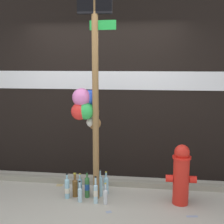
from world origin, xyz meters
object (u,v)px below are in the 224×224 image
object	(u,v)px
bottle_0	(100,185)
bottle_8	(106,184)
memorial_post	(89,92)
bottle_5	(96,193)
bottle_6	(105,196)
bottle_3	(87,186)
bottle_7	(75,187)
fire_hydrant	(181,174)
bottle_1	(80,186)
bottle_4	(67,188)
bottle_2	(80,194)

from	to	relation	value
bottle_0	bottle_8	bearing A→B (deg)	50.10
memorial_post	bottle_5	xyz separation A→B (m)	(0.12, -0.19, -1.33)
bottle_5	bottle_6	size ratio (longest dim) A/B	1.27
bottle_3	bottle_7	bearing A→B (deg)	-179.35
bottle_5	bottle_6	bearing A→B (deg)	-4.68
fire_hydrant	bottle_1	world-z (taller)	fire_hydrant
bottle_8	fire_hydrant	bearing A→B (deg)	-9.76
fire_hydrant	bottle_8	xyz separation A→B (m)	(-1.03, 0.18, -0.27)
bottle_6	bottle_8	world-z (taller)	bottle_8
bottle_5	bottle_8	distance (m)	0.33
memorial_post	bottle_3	world-z (taller)	memorial_post
bottle_7	bottle_8	world-z (taller)	bottle_7
bottle_7	bottle_0	bearing A→B (deg)	11.41
bottle_6	bottle_3	bearing A→B (deg)	148.45
bottle_4	bottle_3	bearing A→B (deg)	13.93
bottle_1	bottle_6	size ratio (longest dim) A/B	1.05
bottle_3	bottle_4	bearing A→B (deg)	-166.07
bottle_8	bottle_2	bearing A→B (deg)	-135.44
bottle_6	bottle_2	bearing A→B (deg)	176.48
bottle_5	bottle_7	world-z (taller)	bottle_5
bottle_1	bottle_2	xyz separation A→B (m)	(0.06, -0.24, -0.01)
bottle_4	bottle_6	distance (m)	0.57
bottle_7	fire_hydrant	bearing A→B (deg)	-0.92
bottle_6	bottle_0	bearing A→B (deg)	114.84
bottle_2	bottle_8	size ratio (longest dim) A/B	0.89
bottle_0	bottle_1	world-z (taller)	bottle_0
bottle_6	memorial_post	bearing A→B (deg)	141.45
bottle_6	bottle_7	size ratio (longest dim) A/B	0.85
bottle_5	bottle_0	bearing A→B (deg)	84.77
memorial_post	bottle_1	size ratio (longest dim) A/B	9.21
bottle_4	bottle_5	size ratio (longest dim) A/B	0.96
bottle_1	bottle_5	bearing A→B (deg)	-42.24
bottle_2	bottle_4	distance (m)	0.22
fire_hydrant	bottle_0	size ratio (longest dim) A/B	2.08
bottle_0	bottle_5	xyz separation A→B (m)	(-0.02, -0.23, -0.01)
fire_hydrant	bottle_3	distance (m)	1.30
bottle_3	bottle_5	world-z (taller)	same
bottle_1	bottle_2	distance (m)	0.25
bottle_7	bottle_8	distance (m)	0.44
bottle_4	bottle_5	world-z (taller)	bottle_5
bottle_5	bottle_8	world-z (taller)	bottle_5
bottle_3	bottle_8	xyz separation A→B (m)	(0.24, 0.15, -0.02)
bottle_2	memorial_post	bearing A→B (deg)	60.44
bottle_1	bottle_7	xyz separation A→B (m)	(-0.05, -0.09, 0.02)
bottle_5	bottle_6	world-z (taller)	bottle_5
fire_hydrant	bottle_2	size ratio (longest dim) A/B	2.76
bottle_1	bottle_6	distance (m)	0.48
bottle_0	bottle_8	size ratio (longest dim) A/B	1.18
bottle_1	bottle_5	world-z (taller)	bottle_5
fire_hydrant	bottle_1	distance (m)	1.43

